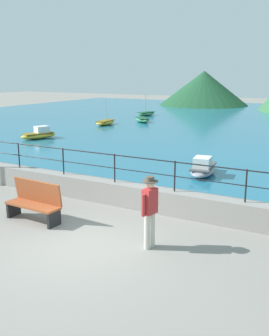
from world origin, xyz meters
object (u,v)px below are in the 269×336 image
boat_0 (203,168)px  boat_4 (146,114)px  person_walking (150,209)px  boat_5 (142,120)px  boat_7 (39,134)px  bench_main (35,201)px  boat_6 (105,122)px

boat_0 → boat_4: size_ratio=0.99×
boat_0 → person_walking: bearing=-80.6°
boat_5 → boat_7: size_ratio=0.93×
boat_4 → bench_main: bearing=-68.9°
boat_6 → boat_7: (0.03, -7.56, 0.06)m
boat_4 → boat_7: (0.42, -15.22, 0.06)m
boat_4 → person_walking: bearing=-62.3°
bench_main → person_walking: bearing=-0.6°
bench_main → boat_6: size_ratio=0.73×
bench_main → boat_5: 22.70m
boat_5 → boat_6: 3.52m
person_walking → boat_0: 7.14m
boat_0 → boat_7: 12.53m
boat_0 → boat_4: 22.56m
person_walking → boat_4: size_ratio=0.72×
person_walking → boat_7: person_walking is taller
bench_main → boat_0: bearing=70.6°
boat_7 → boat_4: bearing=91.6°
person_walking → boat_0: size_ratio=0.73×
boat_5 → bench_main: bearing=-69.5°
bench_main → boat_7: 14.25m
person_walking → bench_main: bearing=179.4°
boat_6 → boat_7: size_ratio=0.95×
boat_0 → boat_6: boat_6 is taller
boat_4 → boat_6: (0.38, -7.66, -0.00)m
boat_4 → boat_5: 4.98m
person_walking → boat_6: 22.49m
boat_0 → boat_6: size_ratio=1.02×
bench_main → boat_7: bench_main is taller
boat_0 → boat_4: (-12.42, 18.83, -0.06)m
bench_main → boat_0: 7.40m
boat_6 → boat_7: boat_6 is taller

